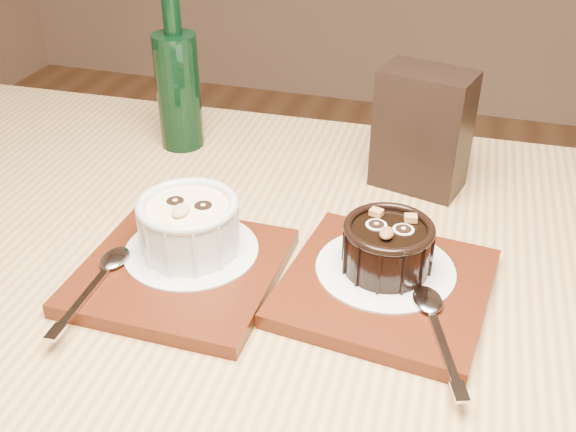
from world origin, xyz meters
name	(u,v)px	position (x,y,z in m)	size (l,w,h in m)	color
table	(270,372)	(-0.09, 0.24, 0.66)	(1.23, 0.84, 0.75)	#9F7645
tray_left	(181,271)	(-0.18, 0.25, 0.76)	(0.18, 0.18, 0.01)	#4B1C0C
doily_left	(191,250)	(-0.18, 0.28, 0.77)	(0.13, 0.13, 0.00)	silver
ramekin_white	(189,223)	(-0.18, 0.28, 0.80)	(0.10, 0.10, 0.06)	silver
spoon_left	(97,280)	(-0.24, 0.20, 0.77)	(0.03, 0.13, 0.01)	silver
tray_right	(386,287)	(0.01, 0.29, 0.76)	(0.18, 0.18, 0.01)	#4B1C0C
doily_right	(385,268)	(0.00, 0.30, 0.77)	(0.13, 0.13, 0.00)	silver
ramekin_dark	(388,245)	(0.00, 0.30, 0.79)	(0.08, 0.08, 0.05)	black
spoon_right	(437,327)	(0.06, 0.23, 0.77)	(0.03, 0.13, 0.01)	silver
condiment_stand	(422,130)	(0.00, 0.50, 0.82)	(0.10, 0.06, 0.14)	black
green_bottle	(178,87)	(-0.30, 0.52, 0.83)	(0.05, 0.05, 0.21)	black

